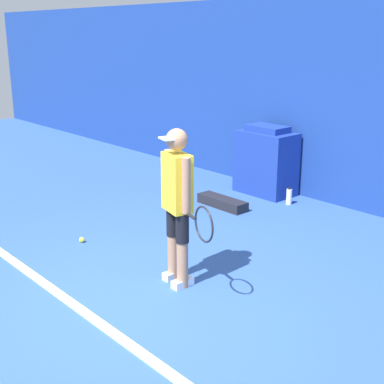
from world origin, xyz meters
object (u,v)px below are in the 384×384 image
covered_chair (266,161)px  tennis_ball (82,240)px  equipment_bag (222,202)px  tennis_player (178,201)px  water_bottle (289,196)px

covered_chair → tennis_ball: bearing=-92.0°
equipment_bag → covered_chair: bearing=92.9°
covered_chair → tennis_player: bearing=-64.0°
covered_chair → equipment_bag: size_ratio=1.31×
tennis_player → tennis_ball: bearing=-159.5°
tennis_ball → water_bottle: bearing=76.6°
tennis_player → covered_chair: bearing=130.4°
tennis_ball → equipment_bag: 2.33m
equipment_bag → water_bottle: size_ratio=3.25×
tennis_ball → water_bottle: water_bottle is taller
tennis_player → covered_chair: tennis_player is taller
tennis_ball → water_bottle: 3.27m
tennis_ball → covered_chair: size_ratio=0.06×
tennis_ball → tennis_player: bearing=6.1°
covered_chair → water_bottle: (0.64, -0.18, -0.41)m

